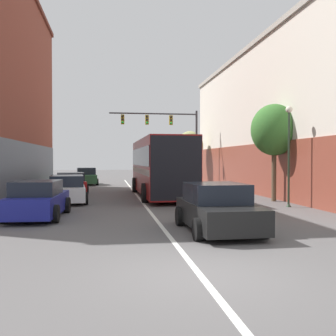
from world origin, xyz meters
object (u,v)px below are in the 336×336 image
at_px(parked_car_left_far, 67,189).
at_px(street_tree_near, 274,130).
at_px(parked_car_left_distant, 70,183).
at_px(bus, 160,165).
at_px(street_lamp, 289,148).
at_px(street_tree_far, 190,146).
at_px(hatchback_foreground, 217,209).
at_px(traffic_signal_gantry, 168,130).
at_px(parked_car_left_mid, 86,177).
at_px(parked_car_left_near, 38,200).

xyz_separation_m(parked_car_left_far, street_tree_near, (10.78, -1.15, 3.09)).
bearing_deg(parked_car_left_distant, bus, -131.11).
relative_size(street_lamp, street_tree_far, 0.96).
height_order(bus, street_tree_far, street_tree_far).
bearing_deg(bus, street_tree_near, -122.93).
height_order(hatchback_foreground, street_lamp, street_lamp).
height_order(bus, traffic_signal_gantry, traffic_signal_gantry).
xyz_separation_m(hatchback_foreground, parked_car_left_mid, (-5.29, 23.80, 0.01)).
height_order(parked_car_left_near, street_tree_far, street_tree_far).
bearing_deg(parked_car_left_distant, parked_car_left_mid, -11.20).
height_order(parked_car_left_near, street_lamp, street_lamp).
xyz_separation_m(traffic_signal_gantry, street_tree_far, (2.57, 3.19, -1.22)).
height_order(hatchback_foreground, traffic_signal_gantry, traffic_signal_gantry).
xyz_separation_m(parked_car_left_mid, street_tree_near, (10.64, -15.77, 3.05)).
distance_m(parked_car_left_distant, street_tree_far, 13.77).
bearing_deg(parked_car_left_near, parked_car_left_mid, 0.77).
xyz_separation_m(bus, street_tree_near, (5.59, -3.54, 1.85)).
distance_m(bus, street_tree_far, 13.54).
relative_size(bus, street_tree_near, 2.06).
xyz_separation_m(bus, parked_car_left_far, (-5.18, -2.39, -1.24)).
height_order(parked_car_left_near, parked_car_left_distant, parked_car_left_near).
distance_m(parked_car_left_far, street_lamp, 11.21).
xyz_separation_m(bus, traffic_signal_gantry, (1.89, 9.49, 2.82)).
bearing_deg(street_tree_near, traffic_signal_gantry, 105.87).
distance_m(bus, parked_car_left_far, 5.84).
bearing_deg(street_tree_near, parked_car_left_far, 173.93).
bearing_deg(street_lamp, street_tree_far, 92.30).
relative_size(parked_car_left_mid, parked_car_left_distant, 0.93).
bearing_deg(parked_car_left_near, parked_car_left_distant, 2.12).
bearing_deg(hatchback_foreground, parked_car_left_near, 57.26).
bearing_deg(parked_car_left_far, street_lamp, -114.39).
height_order(bus, parked_car_left_mid, bus).
bearing_deg(bus, parked_car_left_near, 143.69).
distance_m(traffic_signal_gantry, street_tree_near, 13.58).
bearing_deg(parked_car_left_far, street_tree_near, -101.01).
bearing_deg(parked_car_left_far, parked_car_left_near, 169.90).
height_order(parked_car_left_far, street_tree_far, street_tree_far).
bearing_deg(bus, street_tree_far, -20.01).
bearing_deg(bus, parked_car_left_distant, 55.79).
xyz_separation_m(parked_car_left_mid, street_lamp, (10.25, -18.29, 2.02)).
bearing_deg(hatchback_foreground, parked_car_left_distant, 19.82).
distance_m(parked_car_left_near, street_tree_near, 12.48).
xyz_separation_m(hatchback_foreground, street_tree_far, (4.21, 24.25, 2.80)).
distance_m(parked_car_left_distant, street_lamp, 14.71).
relative_size(bus, parked_car_left_mid, 2.51).
distance_m(parked_car_left_near, traffic_signal_gantry, 19.41).
bearing_deg(street_lamp, bus, 130.69).
xyz_separation_m(parked_car_left_far, traffic_signal_gantry, (7.07, 11.88, 4.06)).
relative_size(bus, parked_car_left_far, 2.21).
bearing_deg(street_tree_near, parked_car_left_near, -158.77).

